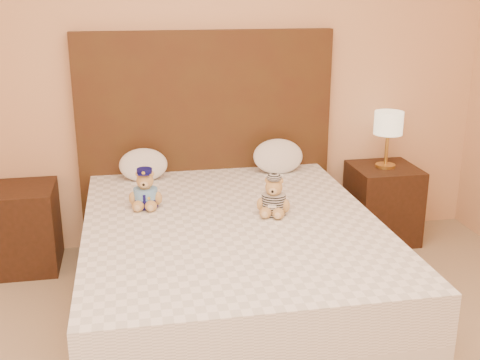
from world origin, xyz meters
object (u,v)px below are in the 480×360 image
object	(u,v)px
nightstand_right	(382,203)
lamp	(388,126)
nightstand_left	(22,228)
teddy_prisoner	(274,196)
bed	(232,266)
pillow_right	(278,155)
pillow_left	(143,163)
teddy_police	(145,188)

from	to	relation	value
nightstand_right	lamp	size ratio (longest dim) A/B	1.38
nightstand_left	teddy_prisoner	world-z (taller)	teddy_prisoner
bed	nightstand_left	bearing A→B (deg)	147.38
nightstand_left	lamp	size ratio (longest dim) A/B	1.38
nightstand_left	pillow_right	size ratio (longest dim) A/B	1.58
pillow_right	nightstand_left	bearing A→B (deg)	-179.00
teddy_prisoner	bed	bearing A→B (deg)	-147.61
nightstand_right	nightstand_left	bearing A→B (deg)	180.00
pillow_right	pillow_left	bearing A→B (deg)	180.00
pillow_right	lamp	bearing A→B (deg)	-2.20
nightstand_right	teddy_police	size ratio (longest dim) A/B	2.36
bed	teddy_prisoner	bearing A→B (deg)	11.04
teddy_prisoner	lamp	bearing A→B (deg)	58.19
nightstand_left	teddy_police	size ratio (longest dim) A/B	2.36
lamp	bed	bearing A→B (deg)	-147.38
nightstand_right	pillow_right	distance (m)	0.88
teddy_police	pillow_left	size ratio (longest dim) A/B	0.73
teddy_prisoner	pillow_left	size ratio (longest dim) A/B	0.70
nightstand_right	teddy_police	xyz separation A→B (m)	(-1.70, -0.50, 0.39)
bed	teddy_prisoner	size ratio (longest dim) A/B	9.03
bed	teddy_police	distance (m)	0.67
nightstand_right	pillow_right	bearing A→B (deg)	177.80
teddy_prisoner	nightstand_right	bearing A→B (deg)	58.19
teddy_prisoner	pillow_left	world-z (taller)	pillow_left
nightstand_right	teddy_prisoner	world-z (taller)	teddy_prisoner
teddy_prisoner	pillow_right	world-z (taller)	pillow_right
bed	teddy_police	xyz separation A→B (m)	(-0.45, 0.30, 0.39)
pillow_right	teddy_police	bearing A→B (deg)	-149.95
lamp	pillow_right	world-z (taller)	lamp
teddy_prisoner	teddy_police	bearing A→B (deg)	-178.07
bed	teddy_prisoner	world-z (taller)	teddy_prisoner
lamp	teddy_prisoner	size ratio (longest dim) A/B	1.81
nightstand_right	lamp	distance (m)	0.57
bed	teddy_police	world-z (taller)	teddy_police
bed	pillow_left	xyz separation A→B (m)	(-0.45, 0.83, 0.39)
nightstand_left	nightstand_right	bearing A→B (deg)	0.00
bed	nightstand_right	distance (m)	1.48
nightstand_right	pillow_left	world-z (taller)	pillow_left
bed	pillow_left	world-z (taller)	pillow_left
bed	nightstand_left	xyz separation A→B (m)	(-1.25, 0.80, -0.00)
nightstand_right	lamp	bearing A→B (deg)	180.00
nightstand_right	pillow_left	bearing A→B (deg)	178.99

